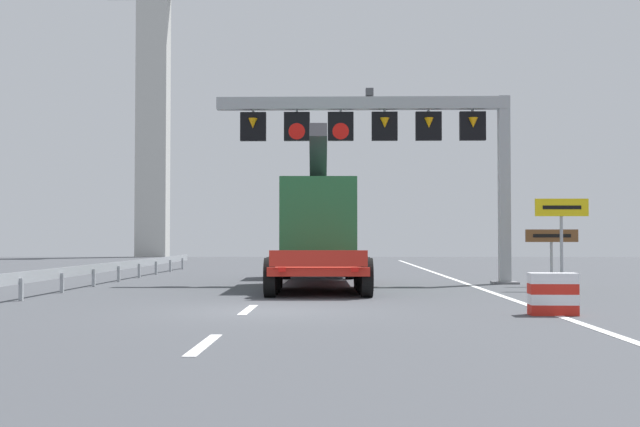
% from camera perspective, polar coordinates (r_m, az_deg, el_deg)
% --- Properties ---
extents(ground, '(112.00, 112.00, 0.00)m').
position_cam_1_polar(ground, '(18.74, -3.49, -6.75)').
color(ground, '#424449').
extents(lane_markings, '(0.20, 46.02, 0.01)m').
position_cam_1_polar(lane_markings, '(34.41, -2.19, -4.48)').
color(lane_markings, silver).
rests_on(lane_markings, ground).
extents(edge_line_right, '(0.20, 63.00, 0.01)m').
position_cam_1_polar(edge_line_right, '(31.00, 9.92, -4.75)').
color(edge_line_right, silver).
rests_on(edge_line_right, ground).
extents(overhead_lane_gantry, '(10.95, 0.90, 7.14)m').
position_cam_1_polar(overhead_lane_gantry, '(30.31, 5.35, 5.62)').
color(overhead_lane_gantry, '#9EA0A5').
rests_on(overhead_lane_gantry, ground).
extents(heavy_haul_truck_red, '(3.31, 14.12, 5.30)m').
position_cam_1_polar(heavy_haul_truck_red, '(30.34, -0.13, -1.09)').
color(heavy_haul_truck_red, red).
rests_on(heavy_haul_truck_red, ground).
extents(exit_sign_yellow, '(1.69, 0.15, 2.91)m').
position_cam_1_polar(exit_sign_yellow, '(27.29, 16.41, -0.41)').
color(exit_sign_yellow, '#9EA0A5').
rests_on(exit_sign_yellow, ground).
extents(tourist_info_sign_brown, '(1.81, 0.15, 1.96)m').
position_cam_1_polar(tourist_info_sign_brown, '(29.42, 15.77, -1.92)').
color(tourist_info_sign_brown, '#9EA0A5').
rests_on(tourist_info_sign_brown, ground).
extents(crash_barrier_striped, '(1.02, 0.54, 0.90)m').
position_cam_1_polar(crash_barrier_striped, '(18.31, 15.84, -5.39)').
color(crash_barrier_striped, red).
rests_on(crash_barrier_striped, ground).
extents(guardrail_left, '(0.13, 28.81, 0.76)m').
position_cam_1_polar(guardrail_left, '(32.13, -13.87, -3.63)').
color(guardrail_left, '#999EA3').
rests_on(guardrail_left, ground).
extents(bridge_pylon_distant, '(9.00, 2.00, 39.51)m').
position_cam_1_polar(bridge_pylon_distant, '(78.44, -11.47, 11.92)').
color(bridge_pylon_distant, '#B7B7B2').
rests_on(bridge_pylon_distant, ground).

